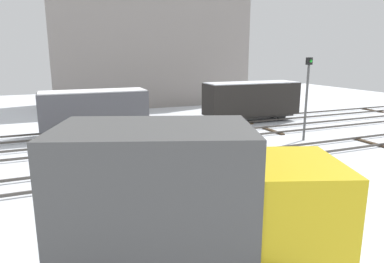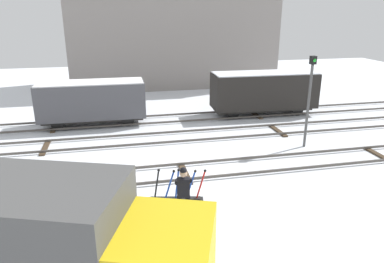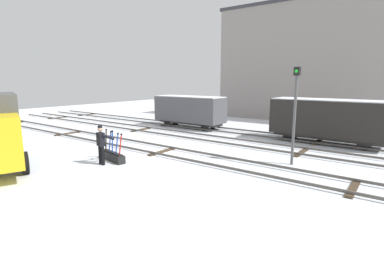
{
  "view_description": "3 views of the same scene",
  "coord_description": "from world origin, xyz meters",
  "views": [
    {
      "loc": [
        -5.94,
        -12.18,
        4.43
      ],
      "look_at": [
        0.06,
        2.37,
        0.87
      ],
      "focal_mm": 32.26,
      "sensor_mm": 36.0,
      "label": 1
    },
    {
      "loc": [
        -2.5,
        -12.8,
        6.22
      ],
      "look_at": [
        0.72,
        2.01,
        1.06
      ],
      "focal_mm": 33.91,
      "sensor_mm": 36.0,
      "label": 2
    },
    {
      "loc": [
        10.0,
        -10.92,
        3.7
      ],
      "look_at": [
        0.66,
        1.7,
        0.93
      ],
      "focal_mm": 27.28,
      "sensor_mm": 36.0,
      "label": 3
    }
  ],
  "objects": [
    {
      "name": "freight_car_mid_siding",
      "position": [
        6.34,
        7.32,
        1.49
      ],
      "size": [
        6.34,
        2.21,
        2.61
      ],
      "rotation": [
        0.0,
        0.0,
        -0.03
      ],
      "color": "#2D2B28",
      "rests_on": "ground_plane"
    },
    {
      "name": "apartment_building",
      "position": [
        2.58,
        18.3,
        5.35
      ],
      "size": [
        16.99,
        6.17,
        10.69
      ],
      "color": "gray",
      "rests_on": "ground_plane"
    },
    {
      "name": "rail_worker",
      "position": [
        -0.67,
        -3.21,
        1.01
      ],
      "size": [
        0.63,
        0.75,
        1.79
      ],
      "rotation": [
        0.0,
        0.0,
        -0.2
      ],
      "color": "black",
      "rests_on": "ground_plane"
    },
    {
      "name": "track_siding_far",
      "position": [
        0.0,
        7.32,
        0.11
      ],
      "size": [
        44.0,
        1.94,
        0.18
      ],
      "color": "#4C4742",
      "rests_on": "ground_plane"
    },
    {
      "name": "freight_car_back_track",
      "position": [
        -3.76,
        7.32,
        1.41
      ],
      "size": [
        5.74,
        2.0,
        2.47
      ],
      "rotation": [
        0.0,
        0.0,
        -0.01
      ],
      "color": "#2D2B28",
      "rests_on": "ground_plane"
    },
    {
      "name": "switch_lever_frame",
      "position": [
        -0.81,
        -2.54,
        0.25
      ],
      "size": [
        1.89,
        0.71,
        1.45
      ],
      "rotation": [
        0.0,
        0.0,
        -0.2
      ],
      "color": "black",
      "rests_on": "ground_plane"
    },
    {
      "name": "signal_post",
      "position": [
        6.12,
        1.77,
        2.57
      ],
      "size": [
        0.24,
        0.32,
        4.25
      ],
      "color": "#4C4C4C",
      "rests_on": "ground_plane"
    },
    {
      "name": "track_siding_near",
      "position": [
        0.0,
        4.11,
        0.11
      ],
      "size": [
        44.0,
        1.94,
        0.18
      ],
      "color": "#4C4742",
      "rests_on": "ground_plane"
    },
    {
      "name": "delivery_truck",
      "position": [
        -3.61,
        -6.49,
        1.72
      ],
      "size": [
        5.73,
        3.85,
        3.14
      ],
      "rotation": [
        0.0,
        0.0,
        -0.35
      ],
      "color": "gold",
      "rests_on": "ground_plane"
    },
    {
      "name": "track_main_line",
      "position": [
        0.0,
        0.0,
        0.11
      ],
      "size": [
        44.0,
        1.94,
        0.18
      ],
      "color": "#4C4742",
      "rests_on": "ground_plane"
    },
    {
      "name": "ground_plane",
      "position": [
        0.0,
        0.0,
        0.0
      ],
      "size": [
        60.0,
        60.0,
        0.0
      ],
      "primitive_type": "plane",
      "color": "silver"
    }
  ]
}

